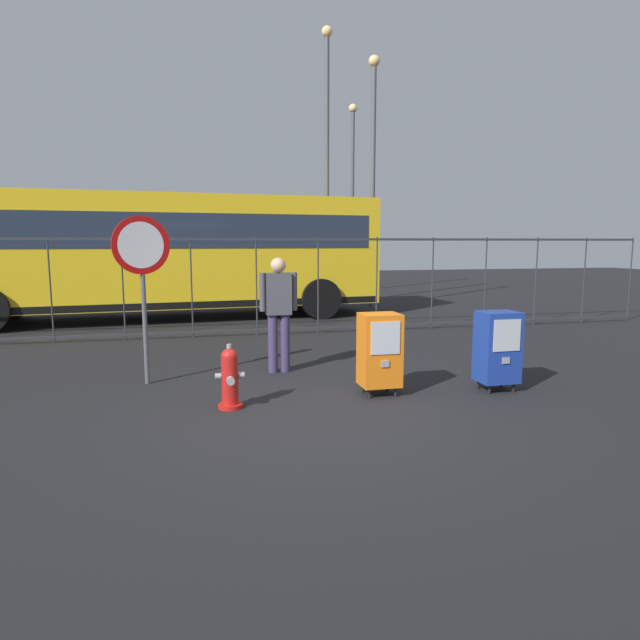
% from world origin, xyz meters
% --- Properties ---
extents(ground_plane, '(60.00, 60.00, 0.00)m').
position_xyz_m(ground_plane, '(0.00, 0.00, 0.00)').
color(ground_plane, black).
extents(fire_hydrant, '(0.33, 0.31, 0.75)m').
position_xyz_m(fire_hydrant, '(-0.90, 0.61, 0.35)').
color(fire_hydrant, red).
rests_on(fire_hydrant, ground_plane).
extents(newspaper_box_primary, '(0.48, 0.42, 1.02)m').
position_xyz_m(newspaper_box_primary, '(0.95, 0.75, 0.57)').
color(newspaper_box_primary, black).
rests_on(newspaper_box_primary, ground_plane).
extents(newspaper_box_secondary, '(0.48, 0.42, 1.02)m').
position_xyz_m(newspaper_box_secondary, '(2.47, 0.59, 0.57)').
color(newspaper_box_secondary, black).
rests_on(newspaper_box_secondary, ground_plane).
extents(stop_sign, '(0.71, 0.31, 2.23)m').
position_xyz_m(stop_sign, '(-1.91, 1.95, 1.60)').
color(stop_sign, '#4C4F54').
rests_on(stop_sign, ground_plane).
extents(pedestrian, '(0.55, 0.22, 1.67)m').
position_xyz_m(pedestrian, '(-0.07, 2.24, 0.95)').
color(pedestrian, '#382D51').
rests_on(pedestrian, ground_plane).
extents(fence_barrier, '(18.03, 0.04, 2.00)m').
position_xyz_m(fence_barrier, '(-0.00, 5.55, 1.02)').
color(fence_barrier, '#2D2D33').
rests_on(fence_barrier, ground_plane).
extents(bus_near, '(10.66, 3.43, 3.00)m').
position_xyz_m(bus_near, '(-1.93, 8.55, 1.71)').
color(bus_near, gold).
rests_on(bus_near, ground_plane).
extents(street_light_near_left, '(0.32, 0.32, 8.03)m').
position_xyz_m(street_light_near_left, '(2.73, 10.61, 4.59)').
color(street_light_near_left, '#4C4F54').
rests_on(street_light_near_left, ground_plane).
extents(street_light_near_right, '(0.32, 0.32, 7.06)m').
position_xyz_m(street_light_near_right, '(3.88, 9.77, 4.09)').
color(street_light_near_right, '#4C4F54').
rests_on(street_light_near_right, ground_plane).
extents(street_light_far_left, '(0.32, 0.32, 7.01)m').
position_xyz_m(street_light_far_left, '(4.79, 14.88, 4.06)').
color(street_light_far_left, '#4C4F54').
rests_on(street_light_far_left, ground_plane).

